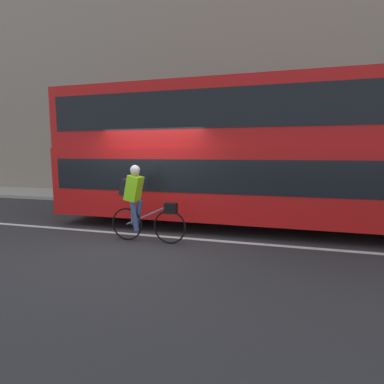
# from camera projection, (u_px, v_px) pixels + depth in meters

# --- Properties ---
(ground_plane) EXTENTS (80.00, 80.00, 0.00)m
(ground_plane) POSITION_uv_depth(u_px,v_px,m) (144.00, 238.00, 6.78)
(ground_plane) COLOR #2D2D30
(road_center_line) EXTENTS (50.00, 0.14, 0.01)m
(road_center_line) POSITION_uv_depth(u_px,v_px,m) (148.00, 235.00, 7.03)
(road_center_line) COLOR silver
(road_center_line) RESTS_ON ground_plane
(sidewalk_curb) EXTENTS (60.00, 2.50, 0.13)m
(sidewalk_curb) POSITION_uv_depth(u_px,v_px,m) (200.00, 200.00, 11.84)
(sidewalk_curb) COLOR #A8A399
(sidewalk_curb) RESTS_ON ground_plane
(building_facade) EXTENTS (60.00, 0.30, 9.97)m
(building_facade) POSITION_uv_depth(u_px,v_px,m) (209.00, 79.00, 12.54)
(building_facade) COLOR gray
(building_facade) RESTS_ON ground_plane
(bus) EXTENTS (10.33, 2.48, 3.59)m
(bus) POSITION_uv_depth(u_px,v_px,m) (257.00, 150.00, 7.55)
(bus) COLOR black
(bus) RESTS_ON ground_plane
(cyclist_on_bike) EXTENTS (1.73, 0.32, 1.67)m
(cyclist_on_bike) POSITION_uv_depth(u_px,v_px,m) (140.00, 201.00, 6.47)
(cyclist_on_bike) COLOR black
(cyclist_on_bike) RESTS_ON ground_plane
(trash_bin) EXTENTS (0.47, 0.47, 0.88)m
(trash_bin) POSITION_uv_depth(u_px,v_px,m) (73.00, 184.00, 13.19)
(trash_bin) COLOR #515156
(trash_bin) RESTS_ON sidewalk_curb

